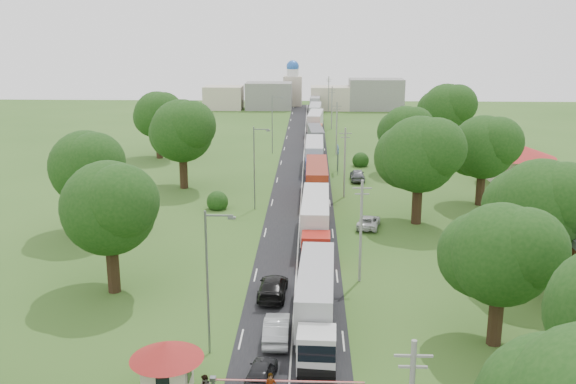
{
  "coord_description": "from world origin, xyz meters",
  "views": [
    {
      "loc": [
        1.22,
        -58.9,
        21.43
      ],
      "look_at": [
        -1.38,
        11.85,
        3.0
      ],
      "focal_mm": 40.0,
      "sensor_mm": 36.0,
      "label": 1
    }
  ],
  "objects_px": {
    "boom_barrier": "(266,382)",
    "truck_0": "(316,299)",
    "car_lane_front": "(261,372)",
    "car_lane_mid": "(277,329)",
    "guard_booth": "(167,361)",
    "info_sign": "(338,153)"
  },
  "relations": [
    {
      "from": "boom_barrier",
      "to": "truck_0",
      "type": "height_order",
      "value": "truck_0"
    },
    {
      "from": "boom_barrier",
      "to": "car_lane_front",
      "type": "distance_m",
      "value": 1.56
    },
    {
      "from": "car_lane_front",
      "to": "car_lane_mid",
      "type": "xyz_separation_m",
      "value": [
        0.67,
        5.5,
        0.15
      ]
    },
    {
      "from": "guard_booth",
      "to": "car_lane_mid",
      "type": "height_order",
      "value": "guard_booth"
    },
    {
      "from": "boom_barrier",
      "to": "info_sign",
      "type": "relative_size",
      "value": 2.25
    },
    {
      "from": "boom_barrier",
      "to": "guard_booth",
      "type": "height_order",
      "value": "guard_booth"
    },
    {
      "from": "guard_booth",
      "to": "car_lane_mid",
      "type": "distance_m",
      "value": 9.39
    },
    {
      "from": "boom_barrier",
      "to": "car_lane_front",
      "type": "xyz_separation_m",
      "value": [
        -0.39,
        1.5,
        -0.21
      ]
    },
    {
      "from": "guard_booth",
      "to": "car_lane_front",
      "type": "bearing_deg",
      "value": 15.4
    },
    {
      "from": "truck_0",
      "to": "car_lane_mid",
      "type": "xyz_separation_m",
      "value": [
        -2.75,
        -2.18,
        -1.36
      ]
    },
    {
      "from": "guard_booth",
      "to": "car_lane_front",
      "type": "relative_size",
      "value": 1.1
    },
    {
      "from": "boom_barrier",
      "to": "car_lane_mid",
      "type": "height_order",
      "value": "car_lane_mid"
    },
    {
      "from": "car_lane_mid",
      "to": "info_sign",
      "type": "bearing_deg",
      "value": -97.18
    },
    {
      "from": "car_lane_mid",
      "to": "boom_barrier",
      "type": "bearing_deg",
      "value": 87.32
    },
    {
      "from": "car_lane_front",
      "to": "boom_barrier",
      "type": "bearing_deg",
      "value": 112.11
    },
    {
      "from": "guard_booth",
      "to": "car_lane_front",
      "type": "xyz_separation_m",
      "value": [
        5.45,
        1.5,
        -1.48
      ]
    },
    {
      "from": "truck_0",
      "to": "car_lane_front",
      "type": "bearing_deg",
      "value": -114.0
    },
    {
      "from": "truck_0",
      "to": "info_sign",
      "type": "bearing_deg",
      "value": 86.03
    },
    {
      "from": "truck_0",
      "to": "car_lane_mid",
      "type": "distance_m",
      "value": 3.77
    },
    {
      "from": "guard_booth",
      "to": "info_sign",
      "type": "distance_m",
      "value": 61.27
    },
    {
      "from": "guard_booth",
      "to": "truck_0",
      "type": "relative_size",
      "value": 0.3
    },
    {
      "from": "truck_0",
      "to": "boom_barrier",
      "type": "bearing_deg",
      "value": -108.26
    }
  ]
}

